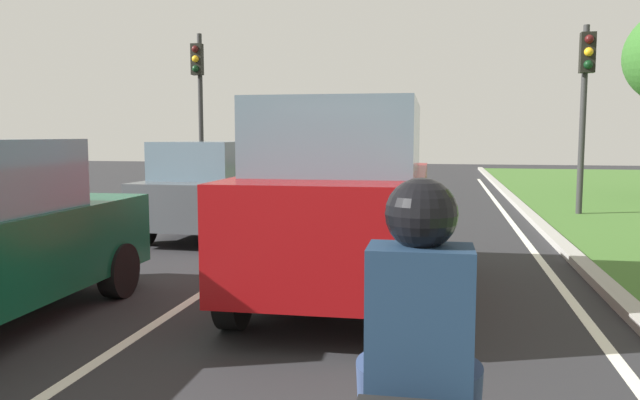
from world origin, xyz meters
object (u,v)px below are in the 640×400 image
(traffic_light_near_right, at_px, (585,86))
(traffic_light_overhead_left, at_px, (199,89))
(car_suv_ahead, at_px, (343,198))
(car_hatchback_far, at_px, (211,189))
(rider_person, at_px, (420,319))

(traffic_light_near_right, distance_m, traffic_light_overhead_left, 10.52)
(car_suv_ahead, bearing_deg, car_hatchback_far, 127.96)
(car_hatchback_far, height_order, rider_person, car_hatchback_far)
(rider_person, xyz_separation_m, traffic_light_near_right, (3.21, 12.94, 1.82))
(car_suv_ahead, distance_m, rider_person, 4.94)
(car_suv_ahead, height_order, car_hatchback_far, car_suv_ahead)
(rider_person, height_order, traffic_light_near_right, traffic_light_near_right)
(car_suv_ahead, xyz_separation_m, traffic_light_near_right, (4.29, 8.12, 1.84))
(car_hatchback_far, distance_m, traffic_light_overhead_left, 7.44)
(car_suv_ahead, bearing_deg, rider_person, -78.57)
(rider_person, height_order, traffic_light_overhead_left, traffic_light_overhead_left)
(rider_person, bearing_deg, car_suv_ahead, 101.53)
(car_hatchback_far, distance_m, traffic_light_near_right, 8.82)
(traffic_light_overhead_left, bearing_deg, car_suv_ahead, -59.94)
(car_hatchback_far, xyz_separation_m, traffic_light_near_right, (7.45, 4.23, 2.13))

